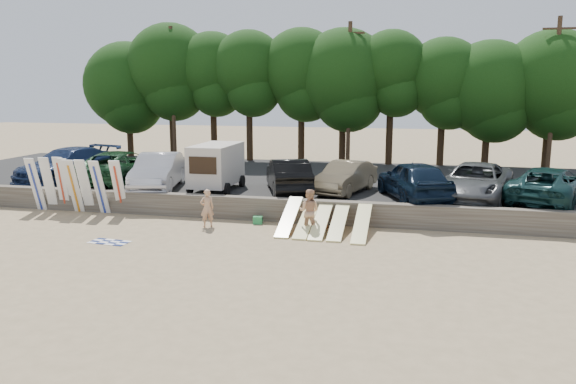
{
  "coord_description": "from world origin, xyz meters",
  "views": [
    {
      "loc": [
        6.38,
        -19.91,
        5.7
      ],
      "look_at": [
        1.06,
        3.0,
        1.29
      ],
      "focal_mm": 35.0,
      "sensor_mm": 36.0,
      "label": 1
    }
  ],
  "objects_px": {
    "car_1": "(121,167)",
    "car_6": "(475,182)",
    "beachgoer_b": "(309,211)",
    "cooler": "(258,220)",
    "car_3": "(288,176)",
    "box_trailer": "(216,165)",
    "car_2": "(158,171)",
    "car_7": "(548,185)",
    "beachgoer_a": "(207,208)",
    "car_0": "(67,165)",
    "car_4": "(345,177)",
    "car_5": "(414,180)"
  },
  "relations": [
    {
      "from": "car_1",
      "to": "car_3",
      "type": "height_order",
      "value": "car_1"
    },
    {
      "from": "box_trailer",
      "to": "car_1",
      "type": "relative_size",
      "value": 0.58
    },
    {
      "from": "car_3",
      "to": "car_1",
      "type": "bearing_deg",
      "value": -24.1
    },
    {
      "from": "car_6",
      "to": "car_1",
      "type": "bearing_deg",
      "value": -167.08
    },
    {
      "from": "car_6",
      "to": "car_4",
      "type": "bearing_deg",
      "value": -170.16
    },
    {
      "from": "car_0",
      "to": "cooler",
      "type": "relative_size",
      "value": 16.1
    },
    {
      "from": "car_4",
      "to": "car_7",
      "type": "distance_m",
      "value": 8.95
    },
    {
      "from": "beachgoer_b",
      "to": "cooler",
      "type": "xyz_separation_m",
      "value": [
        -2.39,
        0.96,
        -0.72
      ]
    },
    {
      "from": "car_6",
      "to": "box_trailer",
      "type": "bearing_deg",
      "value": -164.12
    },
    {
      "from": "car_0",
      "to": "car_2",
      "type": "bearing_deg",
      "value": 3.24
    },
    {
      "from": "car_1",
      "to": "car_7",
      "type": "bearing_deg",
      "value": 177.82
    },
    {
      "from": "car_1",
      "to": "car_3",
      "type": "distance_m",
      "value": 9.2
    },
    {
      "from": "beachgoer_a",
      "to": "cooler",
      "type": "height_order",
      "value": "beachgoer_a"
    },
    {
      "from": "car_1",
      "to": "cooler",
      "type": "height_order",
      "value": "car_1"
    },
    {
      "from": "car_2",
      "to": "car_7",
      "type": "height_order",
      "value": "car_2"
    },
    {
      "from": "car_0",
      "to": "car_3",
      "type": "bearing_deg",
      "value": 10.7
    },
    {
      "from": "box_trailer",
      "to": "car_7",
      "type": "bearing_deg",
      "value": 0.85
    },
    {
      "from": "car_2",
      "to": "car_3",
      "type": "bearing_deg",
      "value": -9.71
    },
    {
      "from": "beachgoer_a",
      "to": "car_4",
      "type": "bearing_deg",
      "value": -164.45
    },
    {
      "from": "beachgoer_a",
      "to": "car_0",
      "type": "bearing_deg",
      "value": -58.3
    },
    {
      "from": "car_3",
      "to": "car_4",
      "type": "bearing_deg",
      "value": 173.42
    },
    {
      "from": "car_1",
      "to": "car_2",
      "type": "height_order",
      "value": "car_2"
    },
    {
      "from": "beachgoer_a",
      "to": "beachgoer_b",
      "type": "xyz_separation_m",
      "value": [
        4.27,
        0.02,
        0.09
      ]
    },
    {
      "from": "car_1",
      "to": "car_6",
      "type": "distance_m",
      "value": 17.74
    },
    {
      "from": "box_trailer",
      "to": "beachgoer_b",
      "type": "xyz_separation_m",
      "value": [
        5.49,
        -4.46,
        -1.09
      ]
    },
    {
      "from": "car_7",
      "to": "car_3",
      "type": "bearing_deg",
      "value": 22.66
    },
    {
      "from": "car_2",
      "to": "beachgoer_a",
      "type": "relative_size",
      "value": 3.38
    },
    {
      "from": "car_2",
      "to": "car_0",
      "type": "bearing_deg",
      "value": 156.1
    },
    {
      "from": "car_4",
      "to": "cooler",
      "type": "relative_size",
      "value": 11.92
    },
    {
      "from": "car_1",
      "to": "car_2",
      "type": "relative_size",
      "value": 1.16
    },
    {
      "from": "car_3",
      "to": "car_6",
      "type": "bearing_deg",
      "value": 161.0
    },
    {
      "from": "beachgoer_b",
      "to": "car_6",
      "type": "bearing_deg",
      "value": -138.76
    },
    {
      "from": "car_4",
      "to": "box_trailer",
      "type": "bearing_deg",
      "value": -156.72
    },
    {
      "from": "box_trailer",
      "to": "car_5",
      "type": "distance_m",
      "value": 9.48
    },
    {
      "from": "car_6",
      "to": "beachgoer_a",
      "type": "xyz_separation_m",
      "value": [
        -10.93,
        -4.81,
        -0.73
      ]
    },
    {
      "from": "car_2",
      "to": "cooler",
      "type": "bearing_deg",
      "value": -41.44
    },
    {
      "from": "car_6",
      "to": "beachgoer_a",
      "type": "bearing_deg",
      "value": -141.91
    },
    {
      "from": "car_4",
      "to": "car_5",
      "type": "relative_size",
      "value": 0.86
    },
    {
      "from": "car_6",
      "to": "beachgoer_b",
      "type": "xyz_separation_m",
      "value": [
        -6.65,
        -4.79,
        -0.64
      ]
    },
    {
      "from": "beachgoer_a",
      "to": "beachgoer_b",
      "type": "relative_size",
      "value": 0.9
    },
    {
      "from": "car_3",
      "to": "car_7",
      "type": "relative_size",
      "value": 0.87
    },
    {
      "from": "box_trailer",
      "to": "car_1",
      "type": "bearing_deg",
      "value": 172.21
    },
    {
      "from": "car_3",
      "to": "car_4",
      "type": "height_order",
      "value": "car_3"
    },
    {
      "from": "car_4",
      "to": "car_6",
      "type": "height_order",
      "value": "car_6"
    },
    {
      "from": "car_7",
      "to": "beachgoer_b",
      "type": "bearing_deg",
      "value": 48.09
    },
    {
      "from": "car_1",
      "to": "car_4",
      "type": "height_order",
      "value": "car_1"
    },
    {
      "from": "box_trailer",
      "to": "cooler",
      "type": "xyz_separation_m",
      "value": [
        3.1,
        -3.5,
        -1.81
      ]
    },
    {
      "from": "car_3",
      "to": "beachgoer_a",
      "type": "relative_size",
      "value": 3.14
    },
    {
      "from": "car_6",
      "to": "beachgoer_b",
      "type": "relative_size",
      "value": 3.35
    },
    {
      "from": "car_6",
      "to": "cooler",
      "type": "relative_size",
      "value": 15.51
    }
  ]
}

